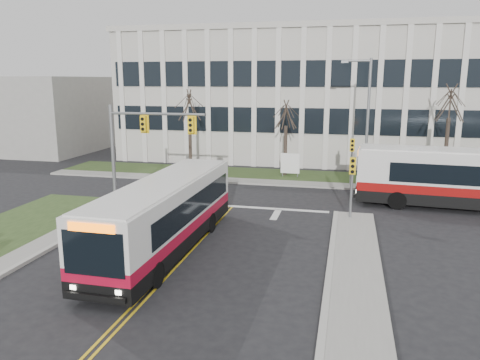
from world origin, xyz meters
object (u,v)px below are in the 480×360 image
(directory_sign, at_px, (290,164))
(bus_cross, at_px, (472,181))
(bus_main, at_px, (165,217))
(streetlight, at_px, (366,115))

(directory_sign, distance_m, bus_cross, 13.51)
(directory_sign, bearing_deg, bus_main, -101.54)
(directory_sign, relative_size, bus_main, 0.17)
(streetlight, xyz_separation_m, directory_sign, (-5.53, 1.30, -4.02))
(directory_sign, relative_size, bus_cross, 0.15)
(streetlight, bearing_deg, directory_sign, 166.77)
(streetlight, relative_size, directory_sign, 4.60)
(bus_main, bearing_deg, bus_cross, 35.87)
(streetlight, height_order, directory_sign, streetlight)
(directory_sign, bearing_deg, bus_cross, -29.70)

